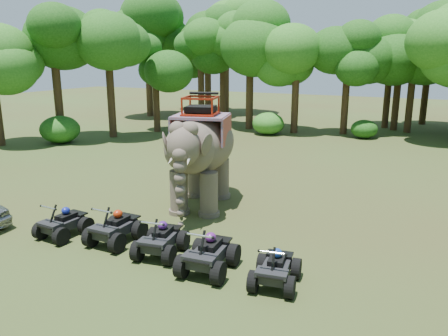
{
  "coord_description": "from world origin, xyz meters",
  "views": [
    {
      "loc": [
        6.61,
        -11.95,
        5.66
      ],
      "look_at": [
        0.0,
        1.2,
        1.9
      ],
      "focal_mm": 35.0,
      "sensor_mm": 36.0,
      "label": 1
    }
  ],
  "objects_px": {
    "atv_0": "(63,219)",
    "atv_3": "(208,249)",
    "atv_2": "(161,235)",
    "elephant": "(201,151)",
    "atv_1": "(115,223)",
    "atv_4": "(276,264)"
  },
  "relations": [
    {
      "from": "atv_1",
      "to": "atv_4",
      "type": "xyz_separation_m",
      "value": [
        5.37,
        -0.23,
        -0.06
      ]
    },
    {
      "from": "atv_0",
      "to": "atv_3",
      "type": "bearing_deg",
      "value": 2.76
    },
    {
      "from": "atv_2",
      "to": "elephant",
      "type": "bearing_deg",
      "value": 94.68
    },
    {
      "from": "elephant",
      "to": "atv_0",
      "type": "relative_size",
      "value": 3.27
    },
    {
      "from": "atv_3",
      "to": "atv_0",
      "type": "bearing_deg",
      "value": 174.8
    },
    {
      "from": "atv_0",
      "to": "atv_3",
      "type": "height_order",
      "value": "atv_3"
    },
    {
      "from": "elephant",
      "to": "atv_2",
      "type": "relative_size",
      "value": 3.12
    },
    {
      "from": "atv_1",
      "to": "atv_3",
      "type": "height_order",
      "value": "atv_3"
    },
    {
      "from": "elephant",
      "to": "atv_4",
      "type": "xyz_separation_m",
      "value": [
        4.75,
        -4.54,
        -1.59
      ]
    },
    {
      "from": "atv_0",
      "to": "atv_1",
      "type": "height_order",
      "value": "atv_1"
    },
    {
      "from": "atv_0",
      "to": "atv_1",
      "type": "distance_m",
      "value": 1.88
    },
    {
      "from": "elephant",
      "to": "atv_3",
      "type": "relative_size",
      "value": 2.94
    },
    {
      "from": "elephant",
      "to": "atv_1",
      "type": "bearing_deg",
      "value": -113.51
    },
    {
      "from": "elephant",
      "to": "atv_1",
      "type": "xyz_separation_m",
      "value": [
        -0.62,
        -4.32,
        -1.53
      ]
    },
    {
      "from": "atv_2",
      "to": "atv_4",
      "type": "bearing_deg",
      "value": -12.19
    },
    {
      "from": "atv_0",
      "to": "atv_1",
      "type": "relative_size",
      "value": 0.92
    },
    {
      "from": "atv_2",
      "to": "atv_3",
      "type": "distance_m",
      "value": 1.74
    },
    {
      "from": "atv_0",
      "to": "atv_1",
      "type": "bearing_deg",
      "value": 13.68
    },
    {
      "from": "atv_0",
      "to": "atv_3",
      "type": "xyz_separation_m",
      "value": [
        5.33,
        0.02,
        0.07
      ]
    },
    {
      "from": "elephant",
      "to": "atv_1",
      "type": "height_order",
      "value": "elephant"
    },
    {
      "from": "atv_0",
      "to": "atv_2",
      "type": "distance_m",
      "value": 3.62
    },
    {
      "from": "elephant",
      "to": "atv_0",
      "type": "xyz_separation_m",
      "value": [
        -2.46,
        -4.68,
        -1.58
      ]
    }
  ]
}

